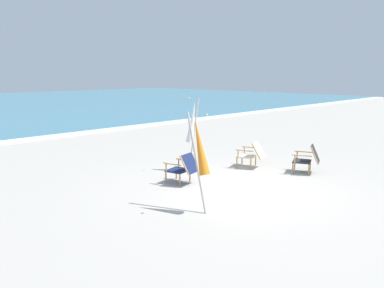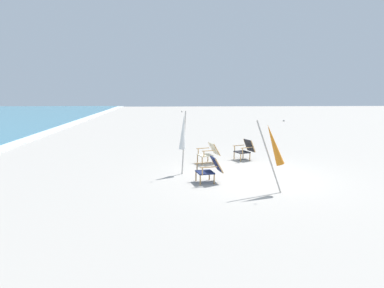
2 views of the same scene
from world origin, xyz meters
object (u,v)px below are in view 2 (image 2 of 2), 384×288
Objects in this scene: beach_chair_far_center at (210,169)px; beach_chair_front_right at (245,149)px; umbrella_furled_white at (183,133)px; umbrella_furled_orange at (274,145)px; beach_chair_back_left at (209,152)px.

beach_chair_far_center is 0.98× the size of beach_chair_front_right.
beach_chair_front_right is 0.42× the size of umbrella_furled_white.
beach_chair_far_center is 1.67m from umbrella_furled_white.
umbrella_furled_orange is at bearing 178.51° from beach_chair_front_right.
beach_chair_far_center is 0.41× the size of umbrella_furled_white.
umbrella_furled_white reaches higher than beach_chair_far_center.
beach_chair_far_center is 3.63m from beach_chair_front_right.
umbrella_furled_white is (1.11, 0.80, 0.96)m from beach_chair_far_center.
umbrella_furled_orange reaches higher than beach_chair_back_left.
beach_chair_front_right is at bearing -1.49° from umbrella_furled_orange.
beach_chair_front_right is at bearing -28.24° from beach_chair_far_center.
umbrella_furled_orange is (-4.27, 0.11, 0.89)m from beach_chair_front_right.
beach_chair_front_right reaches higher than beach_chair_far_center.
umbrella_furled_orange is at bearing -132.36° from umbrella_furled_white.
beach_chair_far_center is at bearing 151.76° from beach_chair_front_right.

